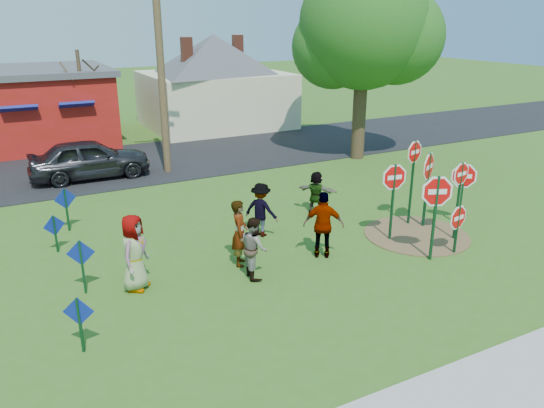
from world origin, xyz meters
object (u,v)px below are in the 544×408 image
at_px(stop_sign_c, 460,183).
at_px(stop_sign_d, 428,172).
at_px(leafy_tree, 366,31).
at_px(person_a, 134,253).
at_px(utility_pole, 159,46).
at_px(person_b, 240,233).
at_px(stop_sign_b, 414,161).
at_px(stop_sign_a, 436,199).
at_px(suv, 90,159).

distance_m(stop_sign_c, stop_sign_d, 1.22).
bearing_deg(leafy_tree, person_a, -147.85).
relative_size(stop_sign_c, utility_pole, 0.25).
xyz_separation_m(stop_sign_c, person_a, (-9.29, 1.37, -0.81)).
relative_size(stop_sign_c, person_a, 1.30).
bearing_deg(stop_sign_d, leafy_tree, 39.29).
bearing_deg(person_b, stop_sign_d, -65.96).
bearing_deg(stop_sign_b, stop_sign_a, -132.29).
relative_size(person_b, utility_pole, 0.18).
bearing_deg(utility_pole, person_b, -95.54).
bearing_deg(suv, stop_sign_a, -149.52).
distance_m(person_b, suv, 10.44).
relative_size(stop_sign_b, leafy_tree, 0.32).
height_order(stop_sign_a, stop_sign_b, stop_sign_b).
distance_m(stop_sign_d, person_b, 6.42).
height_order(stop_sign_a, stop_sign_d, stop_sign_d).
xyz_separation_m(stop_sign_b, stop_sign_d, (0.29, -0.38, -0.30)).
bearing_deg(utility_pole, leafy_tree, -11.38).
bearing_deg(leafy_tree, suv, 169.06).
bearing_deg(person_b, suv, 37.92).
distance_m(suv, leafy_tree, 13.16).
distance_m(stop_sign_a, person_a, 7.97).
distance_m(stop_sign_d, person_a, 9.23).
height_order(stop_sign_c, utility_pole, utility_pole).
bearing_deg(stop_sign_c, person_a, 162.38).
distance_m(stop_sign_a, leafy_tree, 11.95).
relative_size(stop_sign_d, utility_pole, 0.26).
xyz_separation_m(suv, leafy_tree, (11.99, -2.32, 4.90)).
xyz_separation_m(person_a, leafy_tree, (12.67, 7.96, 4.79)).
xyz_separation_m(stop_sign_b, stop_sign_c, (0.39, -1.59, -0.34)).
bearing_deg(person_b, leafy_tree, -25.22).
xyz_separation_m(stop_sign_d, person_b, (-6.35, 0.22, -0.90)).
relative_size(stop_sign_a, leafy_tree, 0.29).
bearing_deg(stop_sign_d, suv, 101.68).
bearing_deg(suv, stop_sign_c, -142.39).
height_order(person_a, suv, person_a).
height_order(stop_sign_b, stop_sign_d, stop_sign_b).
bearing_deg(person_a, stop_sign_c, -59.26).
distance_m(stop_sign_c, utility_pole, 12.89).
height_order(person_a, leafy_tree, leafy_tree).
bearing_deg(leafy_tree, person_b, -141.21).
xyz_separation_m(person_a, person_b, (2.84, 0.06, -0.05)).
bearing_deg(stop_sign_b, stop_sign_d, -66.85).
bearing_deg(suv, person_b, -166.93).
bearing_deg(person_a, stop_sign_b, -49.43).
relative_size(suv, leafy_tree, 0.53).
bearing_deg(stop_sign_b, leafy_tree, 50.08).
height_order(stop_sign_c, leafy_tree, leafy_tree).
relative_size(stop_sign_c, suv, 0.53).
bearing_deg(person_b, stop_sign_c, -76.54).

